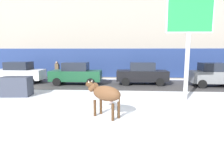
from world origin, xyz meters
name	(u,v)px	position (x,y,z in m)	size (l,w,h in m)	color
ground_plane	(111,115)	(0.00, 0.00, 0.00)	(120.00, 120.00, 0.00)	white
road_strip	(119,84)	(0.00, 8.43, 0.00)	(60.00, 5.60, 0.01)	#423F3F
building_facade	(121,17)	(0.00, 14.79, 6.48)	(44.00, 6.10, 13.00)	#A39989
cow_brown	(105,94)	(-0.23, -0.24, 0.99)	(1.80, 1.41, 1.54)	brown
billboard	(189,22)	(4.01, 3.14, 4.31)	(2.53, 0.34, 5.56)	silver
car_white_sedan	(19,73)	(-8.70, 8.61, 0.91)	(4.22, 2.02, 1.84)	white
car_darkgreen_sedan	(76,74)	(-3.57, 8.16, 0.91)	(4.22, 2.02, 1.84)	#194C2D
car_black_sedan	(142,74)	(1.92, 8.60, 0.91)	(4.22, 2.02, 1.84)	black
car_grey_hatchback	(213,75)	(7.40, 7.88, 0.93)	(3.52, 1.95, 1.86)	slate
pedestrian_near_billboard	(57,70)	(-6.38, 11.62, 0.88)	(0.36, 0.24, 1.73)	#282833
dumpster	(17,86)	(-6.16, 3.50, 0.60)	(1.70, 1.10, 1.20)	#383D4C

